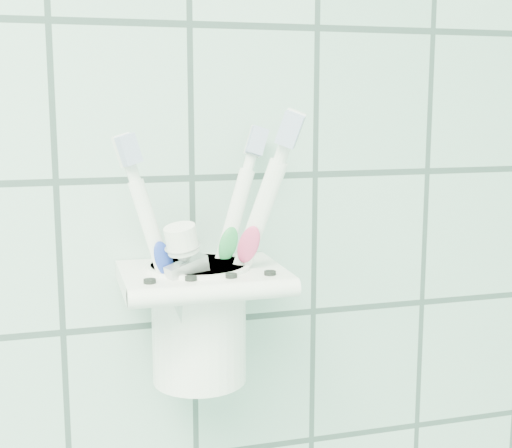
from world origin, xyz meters
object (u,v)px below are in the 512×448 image
toothbrush_pink (197,254)px  toothpaste_tube (205,285)px  cup (199,318)px  holder_bracket (202,279)px  toothbrush_orange (206,231)px  toothbrush_blue (191,244)px

toothbrush_pink → toothpaste_tube: (0.01, 0.01, -0.03)m
toothpaste_tube → cup: bearing=79.4°
holder_bracket → cup: size_ratio=1.31×
holder_bracket → cup: same height
toothbrush_orange → holder_bracket: bearing=-88.2°
holder_bracket → toothbrush_blue: 0.03m
cup → toothbrush_blue: size_ratio=0.48×
toothbrush_pink → toothbrush_orange: bearing=44.7°
toothbrush_pink → toothbrush_blue: bearing=67.7°
cup → toothbrush_orange: toothbrush_orange is taller
holder_bracket → toothbrush_orange: toothbrush_orange is taller
toothbrush_blue → toothbrush_orange: 0.02m
holder_bracket → toothbrush_blue: (-0.01, 0.01, 0.03)m
cup → toothpaste_tube: 0.03m
toothpaste_tube → toothbrush_blue: bearing=88.4°
toothbrush_pink → toothbrush_blue: size_ratio=0.97×
toothbrush_blue → toothbrush_orange: bearing=33.5°
toothbrush_orange → toothpaste_tube: size_ratio=1.64×
holder_bracket → toothbrush_orange: 0.04m
toothbrush_pink → toothbrush_orange: 0.04m
toothbrush_blue → toothbrush_orange: size_ratio=0.92×
toothbrush_pink → toothbrush_orange: size_ratio=0.90×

